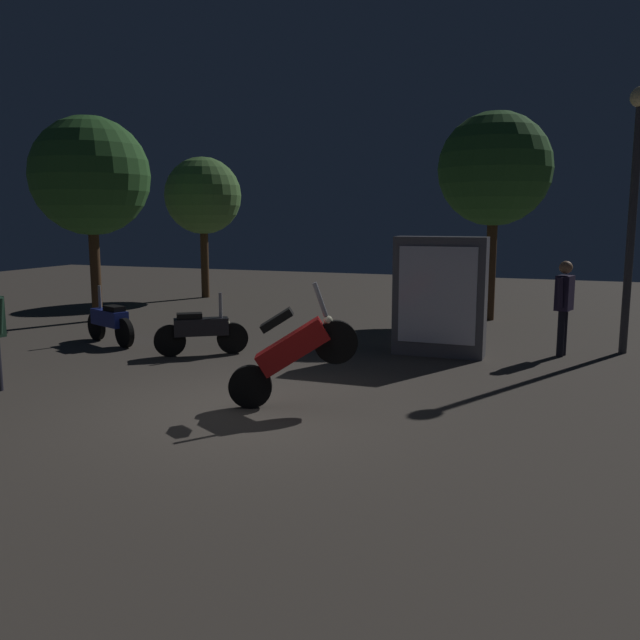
{
  "coord_description": "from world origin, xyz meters",
  "views": [
    {
      "loc": [
        3.74,
        -7.24,
        2.44
      ],
      "look_at": [
        0.56,
        1.34,
        1.0
      ],
      "focal_mm": 36.86,
      "sensor_mm": 36.0,
      "label": 1
    }
  ],
  "objects_px": {
    "motorcycle_red_foreground": "(292,351)",
    "motorcycle_black_parked_left": "(201,331)",
    "streetlamp_near": "(635,185)",
    "kiosk_billboard": "(440,296)",
    "person_rider_beside": "(564,300)",
    "motorcycle_blue_parked_right": "(110,321)"
  },
  "relations": [
    {
      "from": "motorcycle_red_foreground",
      "to": "motorcycle_black_parked_left",
      "type": "distance_m",
      "value": 3.74
    },
    {
      "from": "kiosk_billboard",
      "to": "person_rider_beside",
      "type": "bearing_deg",
      "value": -161.64
    },
    {
      "from": "motorcycle_black_parked_left",
      "to": "person_rider_beside",
      "type": "height_order",
      "value": "person_rider_beside"
    },
    {
      "from": "motorcycle_black_parked_left",
      "to": "kiosk_billboard",
      "type": "xyz_separation_m",
      "value": [
        3.97,
        1.46,
        0.61
      ]
    },
    {
      "from": "motorcycle_black_parked_left",
      "to": "streetlamp_near",
      "type": "xyz_separation_m",
      "value": [
        7.07,
        2.8,
        2.54
      ]
    },
    {
      "from": "motorcycle_red_foreground",
      "to": "streetlamp_near",
      "type": "relative_size",
      "value": 0.35
    },
    {
      "from": "motorcycle_red_foreground",
      "to": "kiosk_billboard",
      "type": "distance_m",
      "value": 4.1
    },
    {
      "from": "motorcycle_blue_parked_right",
      "to": "kiosk_billboard",
      "type": "xyz_separation_m",
      "value": [
        6.16,
        1.16,
        0.61
      ]
    },
    {
      "from": "motorcycle_red_foreground",
      "to": "motorcycle_blue_parked_right",
      "type": "xyz_separation_m",
      "value": [
        -4.99,
        2.76,
        -0.31
      ]
    },
    {
      "from": "motorcycle_black_parked_left",
      "to": "kiosk_billboard",
      "type": "bearing_deg",
      "value": -13.37
    },
    {
      "from": "motorcycle_red_foreground",
      "to": "person_rider_beside",
      "type": "height_order",
      "value": "person_rider_beside"
    },
    {
      "from": "person_rider_beside",
      "to": "streetlamp_near",
      "type": "relative_size",
      "value": 0.36
    },
    {
      "from": "motorcycle_black_parked_left",
      "to": "kiosk_billboard",
      "type": "relative_size",
      "value": 0.69
    },
    {
      "from": "motorcycle_black_parked_left",
      "to": "person_rider_beside",
      "type": "relative_size",
      "value": 0.85
    },
    {
      "from": "kiosk_billboard",
      "to": "motorcycle_blue_parked_right",
      "type": "bearing_deg",
      "value": 10.68
    },
    {
      "from": "motorcycle_blue_parked_right",
      "to": "person_rider_beside",
      "type": "relative_size",
      "value": 0.92
    },
    {
      "from": "streetlamp_near",
      "to": "motorcycle_black_parked_left",
      "type": "bearing_deg",
      "value": -158.38
    },
    {
      "from": "motorcycle_red_foreground",
      "to": "streetlamp_near",
      "type": "bearing_deg",
      "value": 30.02
    },
    {
      "from": "streetlamp_near",
      "to": "kiosk_billboard",
      "type": "distance_m",
      "value": 3.9
    },
    {
      "from": "motorcycle_black_parked_left",
      "to": "person_rider_beside",
      "type": "xyz_separation_m",
      "value": [
        6.03,
        2.14,
        0.57
      ]
    },
    {
      "from": "motorcycle_black_parked_left",
      "to": "streetlamp_near",
      "type": "bearing_deg",
      "value": -11.92
    },
    {
      "from": "motorcycle_red_foreground",
      "to": "motorcycle_blue_parked_right",
      "type": "bearing_deg",
      "value": 130.13
    }
  ]
}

